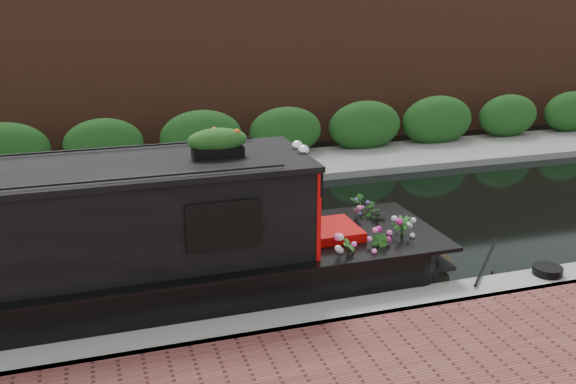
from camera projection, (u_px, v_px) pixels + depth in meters
name	position (u px, v px, depth m)	size (l,w,h in m)	color
ground	(250.00, 240.00, 11.42)	(80.00, 80.00, 0.00)	black
near_bank_coping	(313.00, 330.00, 8.43)	(40.00, 0.60, 0.50)	gray
far_bank_path	(206.00, 176.00, 15.23)	(40.00, 2.40, 0.34)	slate
far_hedge	(200.00, 166.00, 16.05)	(40.00, 1.10, 2.80)	#194316
far_brick_wall	(186.00, 147.00, 17.95)	(40.00, 1.00, 8.00)	#522D1B
narrowboat	(6.00, 272.00, 8.25)	(11.63, 2.06, 2.72)	black
rope_fender	(436.00, 258.00, 10.27)	(0.32, 0.32, 0.37)	brown
coiled_mooring_rope	(548.00, 270.00, 9.46)	(0.43, 0.43, 0.12)	black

